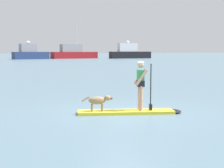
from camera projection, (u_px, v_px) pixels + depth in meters
ground_plane at (126, 113)px, 11.02m from camera, size 400.00×400.00×0.00m
paddleboard at (133, 112)px, 11.04m from camera, size 3.47×1.91×0.10m
person_paddler at (141, 82)px, 10.96m from camera, size 0.68×0.59×1.65m
dog at (99, 101)px, 10.89m from camera, size 0.98×0.47×0.52m
moored_boat_far_port at (30, 53)px, 78.16m from camera, size 8.45×3.59×4.27m
moored_boat_port at (74, 53)px, 84.26m from camera, size 12.10×3.37×8.87m
moored_boat_far_starboard at (129, 53)px, 85.41m from camera, size 11.13×3.81×4.55m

